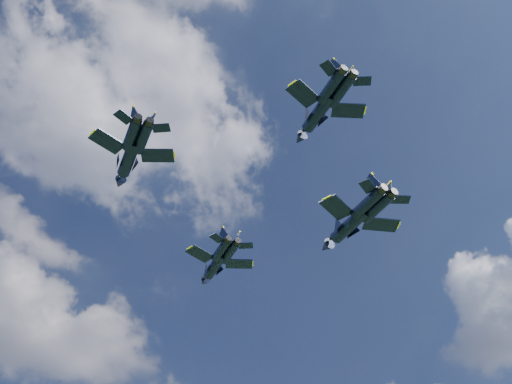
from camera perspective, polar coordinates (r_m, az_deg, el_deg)
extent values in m
cylinder|color=black|center=(101.40, -3.63, -6.50)|extent=(2.24, 8.24, 1.63)
cone|color=black|center=(105.50, -4.67, -7.99)|extent=(1.71, 2.46, 1.54)
ellipsoid|color=brown|center=(104.00, -4.21, -7.13)|extent=(1.08, 2.64, 0.74)
cube|color=black|center=(99.15, -5.01, -5.50)|extent=(4.77, 3.95, 0.16)
cube|color=black|center=(100.96, -1.52, -6.40)|extent=(4.67, 3.50, 0.16)
cube|color=black|center=(95.74, -3.51, -4.10)|extent=(2.56, 2.31, 0.13)
cube|color=black|center=(97.09, -0.92, -4.79)|extent=(2.53, 2.11, 0.13)
cube|color=black|center=(97.41, -2.89, -3.94)|extent=(1.00, 2.58, 2.72)
cube|color=black|center=(97.98, -1.81, -4.24)|extent=(1.18, 2.66, 2.72)
cylinder|color=black|center=(81.94, -11.22, 2.99)|extent=(2.00, 8.02, 1.59)
cone|color=black|center=(85.70, -12.05, 0.77)|extent=(1.62, 2.37, 1.50)
ellipsoid|color=brown|center=(84.39, -11.66, 1.94)|extent=(1.00, 2.57, 0.72)
cube|color=black|center=(80.46, -13.10, 4.40)|extent=(4.65, 3.80, 0.16)
cube|color=black|center=(81.03, -8.76, 3.22)|extent=(4.59, 3.49, 0.16)
cube|color=black|center=(77.25, -11.71, 6.55)|extent=(2.50, 2.23, 0.12)
cube|color=black|center=(77.68, -8.43, 5.65)|extent=(2.48, 2.10, 0.12)
cube|color=black|center=(78.73, -10.77, 6.54)|extent=(1.01, 2.53, 2.66)
cube|color=black|center=(78.91, -9.41, 6.16)|extent=(1.13, 2.59, 2.66)
cylinder|color=black|center=(95.29, 8.37, -2.86)|extent=(3.67, 10.10, 1.98)
cone|color=black|center=(99.25, 6.22, -4.88)|extent=(2.34, 3.14, 1.87)
ellipsoid|color=brown|center=(97.88, 7.10, -3.75)|extent=(1.61, 3.29, 0.90)
cube|color=black|center=(92.01, 7.18, -1.37)|extent=(5.81, 5.11, 0.20)
cube|color=black|center=(96.09, 11.05, -2.86)|extent=(5.55, 3.85, 0.20)
cube|color=black|center=(89.21, 9.90, 0.52)|extent=(3.10, 2.93, 0.15)
cube|color=black|center=(92.26, 12.72, -0.66)|extent=(3.02, 2.39, 0.15)
cube|color=black|center=(91.55, 10.28, 0.57)|extent=(1.36, 3.05, 3.31)
cube|color=black|center=(92.82, 11.46, 0.07)|extent=(1.56, 3.28, 3.31)
cylinder|color=black|center=(78.51, 5.60, 7.08)|extent=(2.28, 7.83, 1.54)
cone|color=black|center=(81.37, 3.89, 4.72)|extent=(1.67, 2.36, 1.46)
ellipsoid|color=brown|center=(80.46, 4.59, 5.95)|extent=(1.07, 2.52, 0.70)
cube|color=black|center=(76.48, 4.20, 8.71)|extent=(4.53, 3.80, 0.15)
cube|color=black|center=(78.76, 8.19, 7.18)|extent=(4.42, 3.26, 0.15)
cube|color=black|center=(74.39, 6.47, 10.90)|extent=(2.43, 2.21, 0.12)
cube|color=black|center=(76.10, 9.42, 9.70)|extent=(2.39, 1.98, 0.12)
cube|color=black|center=(76.14, 6.99, 10.74)|extent=(0.93, 2.43, 2.58)
cube|color=black|center=(76.85, 8.22, 10.24)|extent=(1.14, 2.53, 2.58)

